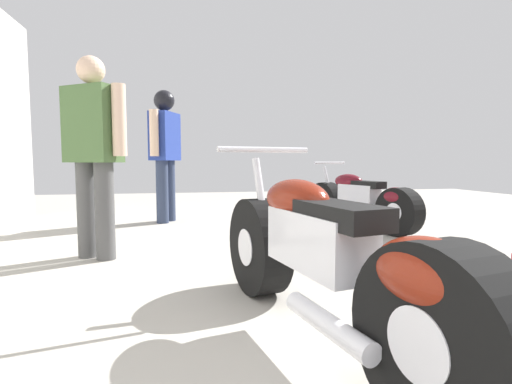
{
  "coord_description": "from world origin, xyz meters",
  "views": [
    {
      "loc": [
        -0.69,
        0.28,
        0.84
      ],
      "look_at": [
        -0.15,
        3.16,
        0.61
      ],
      "focal_mm": 26.45,
      "sensor_mm": 36.0,
      "label": 1
    }
  ],
  "objects_px": {
    "motorcycle_maroon_cruiser": "(322,260)",
    "mechanic_in_blue": "(93,146)",
    "motorcycle_black_naked": "(361,201)",
    "mechanic_with_helmet": "(165,144)"
  },
  "relations": [
    {
      "from": "motorcycle_maroon_cruiser",
      "to": "mechanic_in_blue",
      "type": "distance_m",
      "value": 2.37
    },
    {
      "from": "mechanic_with_helmet",
      "to": "mechanic_in_blue",
      "type": "bearing_deg",
      "value": -104.43
    },
    {
      "from": "mechanic_in_blue",
      "to": "mechanic_with_helmet",
      "type": "height_order",
      "value": "mechanic_with_helmet"
    },
    {
      "from": "motorcycle_maroon_cruiser",
      "to": "motorcycle_black_naked",
      "type": "distance_m",
      "value": 3.21
    },
    {
      "from": "mechanic_in_blue",
      "to": "mechanic_with_helmet",
      "type": "relative_size",
      "value": 0.95
    },
    {
      "from": "motorcycle_maroon_cruiser",
      "to": "mechanic_with_helmet",
      "type": "height_order",
      "value": "mechanic_with_helmet"
    },
    {
      "from": "motorcycle_black_naked",
      "to": "mechanic_with_helmet",
      "type": "height_order",
      "value": "mechanic_with_helmet"
    },
    {
      "from": "motorcycle_black_naked",
      "to": "mechanic_in_blue",
      "type": "height_order",
      "value": "mechanic_in_blue"
    },
    {
      "from": "motorcycle_maroon_cruiser",
      "to": "mechanic_in_blue",
      "type": "relative_size",
      "value": 1.15
    },
    {
      "from": "motorcycle_black_naked",
      "to": "motorcycle_maroon_cruiser",
      "type": "bearing_deg",
      "value": -119.15
    }
  ]
}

